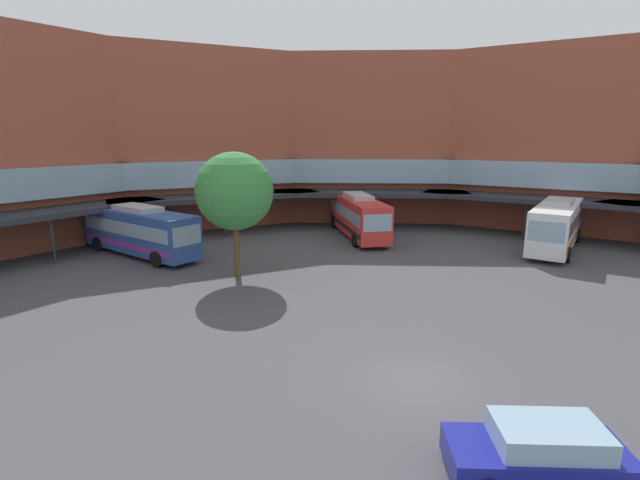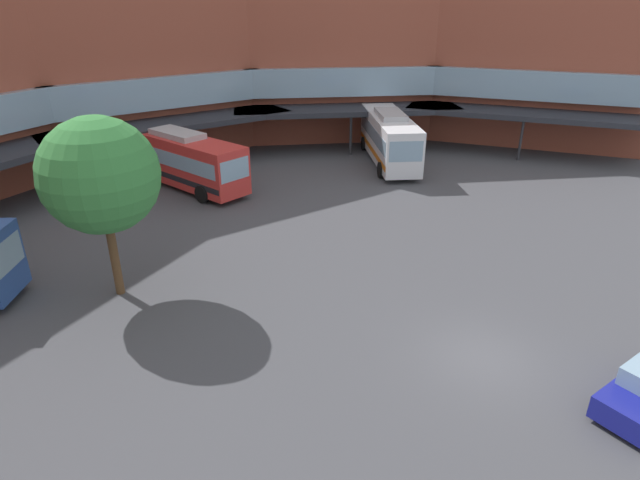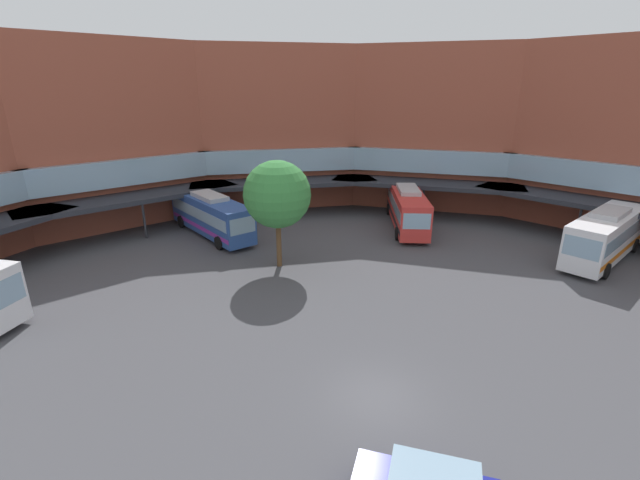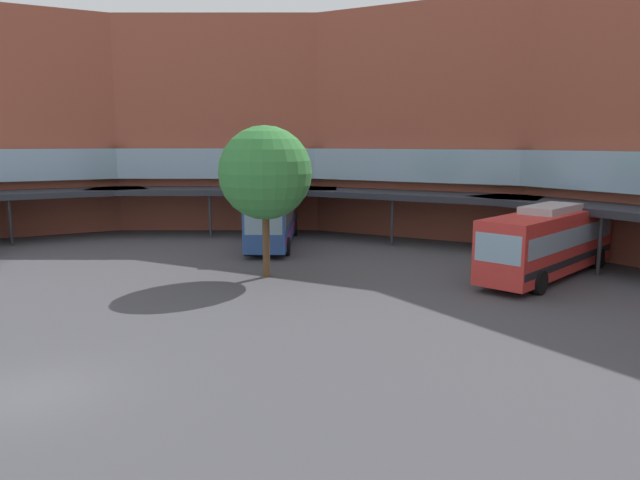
{
  "view_description": "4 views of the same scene",
  "coord_description": "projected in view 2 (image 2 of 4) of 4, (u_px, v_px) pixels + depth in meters",
  "views": [
    {
      "loc": [
        -6.36,
        -13.89,
        8.51
      ],
      "look_at": [
        -1.43,
        9.95,
        2.97
      ],
      "focal_mm": 25.95,
      "sensor_mm": 36.0,
      "label": 1
    },
    {
      "loc": [
        -15.5,
        -5.54,
        11.7
      ],
      "look_at": [
        2.03,
        9.26,
        1.11
      ],
      "focal_mm": 30.05,
      "sensor_mm": 36.0,
      "label": 2
    },
    {
      "loc": [
        -1.77,
        -15.03,
        12.28
      ],
      "look_at": [
        -2.81,
        12.21,
        2.59
      ],
      "focal_mm": 24.51,
      "sensor_mm": 36.0,
      "label": 3
    },
    {
      "loc": [
        16.01,
        -5.8,
        6.8
      ],
      "look_at": [
        -1.83,
        13.57,
        2.38
      ],
      "focal_mm": 33.11,
      "sensor_mm": 36.0,
      "label": 4
    }
  ],
  "objects": [
    {
      "name": "ground_plane",
      "position": [
        483.0,
        358.0,
        18.9
      ],
      "size": [
        116.05,
        116.05,
        0.0
      ],
      "primitive_type": "plane",
      "color": "#47474C"
    },
    {
      "name": "station_building",
      "position": [
        111.0,
        76.0,
        28.75
      ],
      "size": [
        73.97,
        37.12,
        16.08
      ],
      "color": "#9E4C38",
      "rests_on": "ground"
    },
    {
      "name": "bus_2",
      "position": [
        389.0,
        137.0,
        39.88
      ],
      "size": [
        9.26,
        9.3,
        3.83
      ],
      "rotation": [
        0.0,
        0.0,
        3.93
      ],
      "color": "white",
      "rests_on": "ground"
    },
    {
      "name": "bus_3",
      "position": [
        180.0,
        158.0,
        35.16
      ],
      "size": [
        2.89,
        11.1,
        3.66
      ],
      "rotation": [
        0.0,
        0.0,
        4.7
      ],
      "color": "red",
      "rests_on": "ground"
    },
    {
      "name": "plaza_tree",
      "position": [
        100.0,
        176.0,
        20.8
      ],
      "size": [
        4.64,
        4.64,
        7.58
      ],
      "color": "brown",
      "rests_on": "ground"
    }
  ]
}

